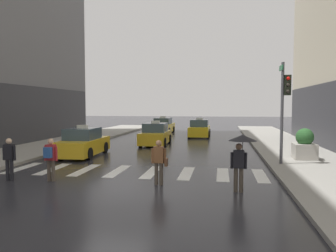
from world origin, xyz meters
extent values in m
plane|color=#26262B|center=(0.00, 0.00, 0.00)|extent=(160.00, 160.00, 0.00)
cube|color=silver|center=(-5.40, 3.00, 0.00)|extent=(0.50, 2.80, 0.01)
cube|color=silver|center=(-3.86, 3.00, 0.00)|extent=(0.50, 2.80, 0.01)
cube|color=silver|center=(-2.31, 3.00, 0.00)|extent=(0.50, 2.80, 0.01)
cube|color=silver|center=(-0.77, 3.00, 0.00)|extent=(0.50, 2.80, 0.01)
cube|color=silver|center=(0.77, 3.00, 0.00)|extent=(0.50, 2.80, 0.01)
cube|color=silver|center=(2.31, 3.00, 0.00)|extent=(0.50, 2.80, 0.01)
cube|color=silver|center=(3.86, 3.00, 0.00)|extent=(0.50, 2.80, 0.01)
cube|color=silver|center=(5.40, 3.00, 0.00)|extent=(0.50, 2.80, 0.01)
cylinder|color=#47474C|center=(6.61, 5.25, 2.55)|extent=(0.14, 0.14, 4.80)
cube|color=black|center=(6.83, 5.25, 3.88)|extent=(0.30, 0.26, 0.95)
sphere|color=red|center=(6.83, 5.11, 4.18)|extent=(0.17, 0.17, 0.17)
sphere|color=#28231E|center=(6.83, 5.11, 3.88)|extent=(0.17, 0.17, 0.17)
sphere|color=#28231E|center=(6.83, 5.11, 3.58)|extent=(0.17, 0.17, 0.17)
cube|color=#196638|center=(6.56, 5.43, 4.70)|extent=(0.04, 0.84, 0.24)
cube|color=gold|center=(-4.14, 7.07, 0.56)|extent=(1.94, 4.55, 0.84)
cube|color=#384C5B|center=(-4.14, 6.97, 1.30)|extent=(1.66, 2.15, 0.64)
cube|color=silver|center=(-4.14, 6.97, 1.71)|extent=(0.61, 0.26, 0.18)
cylinder|color=black|center=(-5.04, 8.40, 0.33)|extent=(0.24, 0.67, 0.66)
cylinder|color=black|center=(-3.33, 8.45, 0.33)|extent=(0.24, 0.67, 0.66)
cylinder|color=black|center=(-4.96, 5.70, 0.33)|extent=(0.24, 0.67, 0.66)
cylinder|color=black|center=(-3.25, 5.75, 0.33)|extent=(0.24, 0.67, 0.66)
cube|color=#F2EAB2|center=(-4.84, 9.32, 0.60)|extent=(0.20, 0.05, 0.14)
cube|color=#F2EAB2|center=(-3.58, 9.36, 0.60)|extent=(0.20, 0.05, 0.14)
cube|color=gold|center=(-1.06, 13.14, 0.56)|extent=(1.88, 4.53, 0.84)
cube|color=#384C5B|center=(-1.06, 13.04, 1.30)|extent=(1.64, 2.13, 0.64)
cube|color=silver|center=(-1.06, 13.04, 1.71)|extent=(0.60, 0.25, 0.18)
cylinder|color=black|center=(-1.94, 14.47, 0.33)|extent=(0.23, 0.66, 0.66)
cylinder|color=black|center=(-0.23, 14.50, 0.33)|extent=(0.23, 0.66, 0.66)
cylinder|color=black|center=(-1.89, 11.77, 0.33)|extent=(0.23, 0.66, 0.66)
cylinder|color=black|center=(-0.18, 11.80, 0.33)|extent=(0.23, 0.66, 0.66)
cube|color=#F2EAB2|center=(-1.73, 15.40, 0.60)|extent=(0.20, 0.04, 0.14)
cube|color=#F2EAB2|center=(-0.47, 15.42, 0.60)|extent=(0.20, 0.04, 0.14)
cube|color=yellow|center=(1.77, 20.00, 0.56)|extent=(1.81, 4.50, 0.84)
cube|color=#384C5B|center=(1.77, 19.90, 1.30)|extent=(1.60, 2.10, 0.64)
cube|color=silver|center=(1.77, 19.90, 1.71)|extent=(0.60, 0.24, 0.18)
cylinder|color=black|center=(0.91, 21.35, 0.33)|extent=(0.22, 0.66, 0.66)
cylinder|color=black|center=(2.62, 21.35, 0.33)|extent=(0.22, 0.66, 0.66)
cylinder|color=black|center=(0.91, 18.65, 0.33)|extent=(0.22, 0.66, 0.66)
cylinder|color=black|center=(2.62, 18.65, 0.33)|extent=(0.22, 0.66, 0.66)
cube|color=#F2EAB2|center=(1.14, 22.27, 0.60)|extent=(0.20, 0.04, 0.14)
cube|color=#F2EAB2|center=(2.40, 22.27, 0.60)|extent=(0.20, 0.04, 0.14)
cube|color=yellow|center=(-2.34, 23.72, 0.56)|extent=(1.92, 4.55, 0.84)
cube|color=#384C5B|center=(-2.35, 23.62, 1.30)|extent=(1.66, 2.14, 0.64)
cube|color=silver|center=(-2.35, 23.62, 1.71)|extent=(0.61, 0.26, 0.18)
cylinder|color=black|center=(-3.16, 25.09, 0.33)|extent=(0.24, 0.67, 0.66)
cylinder|color=black|center=(-1.45, 25.05, 0.33)|extent=(0.24, 0.67, 0.66)
cylinder|color=black|center=(-3.23, 22.39, 0.33)|extent=(0.24, 0.67, 0.66)
cylinder|color=black|center=(-1.52, 22.35, 0.33)|extent=(0.24, 0.67, 0.66)
cube|color=#F2EAB2|center=(-2.91, 26.01, 0.60)|extent=(0.20, 0.05, 0.14)
cube|color=#F2EAB2|center=(-1.65, 25.97, 0.60)|extent=(0.20, 0.05, 0.14)
cylinder|color=#473D33|center=(4.27, 0.18, 0.41)|extent=(0.14, 0.14, 0.82)
cylinder|color=#473D33|center=(4.45, 0.18, 0.41)|extent=(0.14, 0.14, 0.82)
cube|color=black|center=(4.36, 0.18, 1.12)|extent=(0.36, 0.24, 0.60)
sphere|color=brown|center=(4.36, 0.18, 1.54)|extent=(0.22, 0.22, 0.22)
cylinder|color=black|center=(4.13, 0.18, 1.07)|extent=(0.09, 0.09, 0.55)
cylinder|color=black|center=(4.59, 0.18, 1.07)|extent=(0.09, 0.09, 0.55)
cylinder|color=#4C4C4C|center=(4.48, 0.18, 1.42)|extent=(0.02, 0.02, 1.00)
cone|color=black|center=(4.48, 0.18, 1.84)|extent=(0.96, 0.96, 0.20)
cylinder|color=#473D33|center=(-2.78, 0.69, 0.41)|extent=(0.14, 0.14, 0.82)
cylinder|color=#473D33|center=(-2.60, 0.69, 0.41)|extent=(0.14, 0.14, 0.82)
cube|color=maroon|center=(-2.69, 0.69, 1.12)|extent=(0.36, 0.24, 0.60)
sphere|color=tan|center=(-2.69, 0.69, 1.54)|extent=(0.22, 0.22, 0.22)
cylinder|color=maroon|center=(-2.92, 0.69, 1.07)|extent=(0.09, 0.09, 0.55)
cylinder|color=maroon|center=(-2.46, 0.69, 1.07)|extent=(0.09, 0.09, 0.55)
cube|color=#264C8C|center=(-2.69, 0.47, 1.14)|extent=(0.28, 0.18, 0.40)
cylinder|color=#473D33|center=(1.43, 0.76, 0.41)|extent=(0.14, 0.14, 0.82)
cylinder|color=#473D33|center=(1.61, 0.76, 0.41)|extent=(0.14, 0.14, 0.82)
cube|color=brown|center=(1.52, 0.76, 1.12)|extent=(0.36, 0.24, 0.60)
sphere|color=#9E7051|center=(1.52, 0.76, 1.54)|extent=(0.22, 0.22, 0.22)
cylinder|color=brown|center=(1.29, 0.76, 1.07)|extent=(0.09, 0.09, 0.55)
cylinder|color=brown|center=(1.75, 0.76, 1.07)|extent=(0.09, 0.09, 0.55)
cube|color=brown|center=(1.80, 0.76, 0.84)|extent=(0.10, 0.20, 0.28)
cylinder|color=black|center=(-4.43, 0.53, 0.41)|extent=(0.14, 0.14, 0.82)
cylinder|color=black|center=(-4.25, 0.53, 0.41)|extent=(0.14, 0.14, 0.82)
cube|color=black|center=(-4.34, 0.53, 1.12)|extent=(0.36, 0.24, 0.60)
sphere|color=beige|center=(-4.34, 0.53, 1.54)|extent=(0.22, 0.22, 0.22)
cylinder|color=black|center=(-4.57, 0.53, 1.07)|extent=(0.09, 0.09, 0.55)
cylinder|color=black|center=(-4.11, 0.53, 1.07)|extent=(0.09, 0.09, 0.55)
cube|color=#A8A399|center=(8.04, 6.84, 0.55)|extent=(1.10, 1.10, 0.80)
sphere|color=#285628|center=(8.04, 6.84, 1.30)|extent=(0.90, 0.90, 0.90)
camera|label=1|loc=(3.76, -11.06, 2.90)|focal=35.42mm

